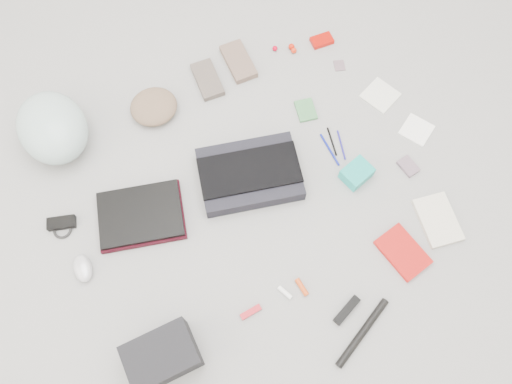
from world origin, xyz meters
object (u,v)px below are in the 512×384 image
laptop (140,214)px  bike_helmet (52,128)px  camera_bag (162,356)px  accordion_wallet (357,173)px  messenger_bag (250,174)px  book_red (403,252)px

laptop → bike_helmet: bike_helmet is taller
laptop → bike_helmet: bearing=126.1°
bike_helmet → camera_bag: size_ratio=1.45×
bike_helmet → accordion_wallet: 1.22m
messenger_bag → camera_bag: bearing=-124.5°
book_red → messenger_bag: bearing=115.4°
laptop → messenger_bag: bearing=11.0°
laptop → book_red: (0.82, -0.59, -0.02)m
bike_helmet → book_red: 1.45m
book_red → accordion_wallet: 0.35m
messenger_bag → accordion_wallet: 0.43m
bike_helmet → accordion_wallet: bearing=-38.2°
bike_helmet → book_red: (0.98, -1.06, -0.09)m
book_red → camera_bag: bearing=167.2°
messenger_bag → laptop: bearing=-169.9°
bike_helmet → camera_bag: 0.99m
book_red → bike_helmet: bearing=124.2°
messenger_bag → book_red: (0.37, -0.54, -0.02)m
messenger_bag → book_red: size_ratio=2.03×
laptop → book_red: laptop is taller
messenger_bag → book_red: bearing=-40.0°
camera_bag → book_red: bearing=-2.2°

